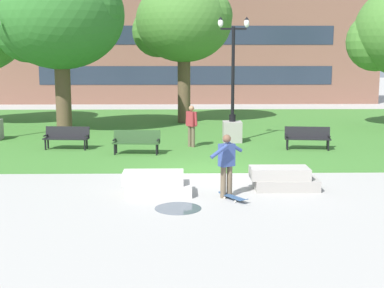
{
  "coord_description": "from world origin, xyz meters",
  "views": [
    {
      "loc": [
        -0.82,
        -16.86,
        3.81
      ],
      "look_at": [
        -0.54,
        -1.4,
        1.2
      ],
      "focal_mm": 50.0,
      "sensor_mm": 36.0,
      "label": 1
    }
  ],
  "objects_px": {
    "person_bystander_near_lawn": "(191,124)",
    "park_bench_far_left": "(137,141)",
    "park_bench_near_left": "(67,136)",
    "person_skateboarder": "(227,162)",
    "park_bench_near_right": "(307,137)",
    "concrete_block_left": "(283,179)",
    "skateboard": "(233,197)",
    "concrete_block_center": "(156,184)",
    "lamp_post_center": "(232,117)"
  },
  "relations": [
    {
      "from": "park_bench_near_left",
      "to": "person_bystander_near_lawn",
      "type": "distance_m",
      "value": 5.07
    },
    {
      "from": "park_bench_near_right",
      "to": "park_bench_far_left",
      "type": "bearing_deg",
      "value": -172.64
    },
    {
      "from": "park_bench_near_right",
      "to": "person_bystander_near_lawn",
      "type": "bearing_deg",
      "value": 171.82
    },
    {
      "from": "park_bench_near_right",
      "to": "skateboard",
      "type": "bearing_deg",
      "value": -116.38
    },
    {
      "from": "person_skateboarder",
      "to": "park_bench_near_left",
      "type": "xyz_separation_m",
      "value": [
        -5.83,
        7.4,
        -0.44
      ]
    },
    {
      "from": "park_bench_far_left",
      "to": "concrete_block_center",
      "type": "bearing_deg",
      "value": -80.14
    },
    {
      "from": "skateboard",
      "to": "park_bench_far_left",
      "type": "bearing_deg",
      "value": 115.19
    },
    {
      "from": "park_bench_near_right",
      "to": "person_bystander_near_lawn",
      "type": "relative_size",
      "value": 1.08
    },
    {
      "from": "concrete_block_center",
      "to": "park_bench_near_left",
      "type": "relative_size",
      "value": 1.03
    },
    {
      "from": "concrete_block_left",
      "to": "park_bench_far_left",
      "type": "xyz_separation_m",
      "value": [
        -4.61,
        5.47,
        0.23
      ]
    },
    {
      "from": "person_skateboarder",
      "to": "park_bench_far_left",
      "type": "xyz_separation_m",
      "value": [
        -2.93,
        6.29,
        -0.44
      ]
    },
    {
      "from": "skateboard",
      "to": "concrete_block_center",
      "type": "bearing_deg",
      "value": 163.92
    },
    {
      "from": "person_skateboarder",
      "to": "park_bench_far_left",
      "type": "relative_size",
      "value": 0.93
    },
    {
      "from": "park_bench_near_right",
      "to": "lamp_post_center",
      "type": "relative_size",
      "value": 0.35
    },
    {
      "from": "concrete_block_left",
      "to": "skateboard",
      "type": "height_order",
      "value": "concrete_block_left"
    },
    {
      "from": "person_skateboarder",
      "to": "park_bench_far_left",
      "type": "height_order",
      "value": "person_skateboarder"
    },
    {
      "from": "person_skateboarder",
      "to": "park_bench_near_right",
      "type": "distance_m",
      "value": 8.15
    },
    {
      "from": "person_skateboarder",
      "to": "concrete_block_left",
      "type": "bearing_deg",
      "value": 26.03
    },
    {
      "from": "park_bench_far_left",
      "to": "park_bench_near_left",
      "type": "bearing_deg",
      "value": 159.1
    },
    {
      "from": "skateboard",
      "to": "person_bystander_near_lawn",
      "type": "relative_size",
      "value": 0.56
    },
    {
      "from": "park_bench_far_left",
      "to": "concrete_block_left",
      "type": "bearing_deg",
      "value": -49.85
    },
    {
      "from": "concrete_block_left",
      "to": "park_bench_near_right",
      "type": "bearing_deg",
      "value": 71.12
    },
    {
      "from": "skateboard",
      "to": "park_bench_near_right",
      "type": "height_order",
      "value": "park_bench_near_right"
    },
    {
      "from": "concrete_block_left",
      "to": "park_bench_near_right",
      "type": "xyz_separation_m",
      "value": [
        2.17,
        6.35,
        0.23
      ]
    },
    {
      "from": "concrete_block_center",
      "to": "park_bench_near_right",
      "type": "xyz_separation_m",
      "value": [
        5.74,
        6.86,
        0.23
      ]
    },
    {
      "from": "concrete_block_center",
      "to": "skateboard",
      "type": "bearing_deg",
      "value": -16.08
    },
    {
      "from": "skateboard",
      "to": "park_bench_far_left",
      "type": "relative_size",
      "value": 0.52
    },
    {
      "from": "skateboard",
      "to": "park_bench_near_right",
      "type": "relative_size",
      "value": 0.52
    },
    {
      "from": "lamp_post_center",
      "to": "park_bench_near_left",
      "type": "bearing_deg",
      "value": -166.5
    },
    {
      "from": "concrete_block_center",
      "to": "concrete_block_left",
      "type": "height_order",
      "value": "same"
    },
    {
      "from": "concrete_block_left",
      "to": "person_skateboarder",
      "type": "xyz_separation_m",
      "value": [
        -1.68,
        -0.82,
        0.67
      ]
    },
    {
      "from": "park_bench_far_left",
      "to": "park_bench_near_right",
      "type": "bearing_deg",
      "value": 7.36
    },
    {
      "from": "concrete_block_left",
      "to": "person_bystander_near_lawn",
      "type": "bearing_deg",
      "value": 109.48
    },
    {
      "from": "skateboard",
      "to": "park_bench_near_right",
      "type": "distance_m",
      "value": 8.32
    },
    {
      "from": "park_bench_near_right",
      "to": "person_bystander_near_lawn",
      "type": "xyz_separation_m",
      "value": [
        -4.65,
        0.67,
        0.44
      ]
    },
    {
      "from": "concrete_block_left",
      "to": "park_bench_near_right",
      "type": "distance_m",
      "value": 6.71
    },
    {
      "from": "person_bystander_near_lawn",
      "to": "park_bench_far_left",
      "type": "bearing_deg",
      "value": -144.09
    },
    {
      "from": "park_bench_near_right",
      "to": "person_bystander_near_lawn",
      "type": "height_order",
      "value": "person_bystander_near_lawn"
    },
    {
      "from": "skateboard",
      "to": "park_bench_near_right",
      "type": "bearing_deg",
      "value": 63.62
    },
    {
      "from": "concrete_block_left",
      "to": "skateboard",
      "type": "bearing_deg",
      "value": -144.12
    },
    {
      "from": "person_bystander_near_lawn",
      "to": "person_skateboarder",
      "type": "bearing_deg",
      "value": -84.16
    },
    {
      "from": "person_skateboarder",
      "to": "lamp_post_center",
      "type": "distance_m",
      "value": 9.09
    },
    {
      "from": "park_bench_near_right",
      "to": "lamp_post_center",
      "type": "distance_m",
      "value": 3.46
    },
    {
      "from": "concrete_block_left",
      "to": "park_bench_near_left",
      "type": "height_order",
      "value": "park_bench_near_left"
    },
    {
      "from": "concrete_block_left",
      "to": "park_bench_far_left",
      "type": "height_order",
      "value": "park_bench_far_left"
    },
    {
      "from": "concrete_block_center",
      "to": "park_bench_far_left",
      "type": "xyz_separation_m",
      "value": [
        -1.04,
        5.98,
        0.23
      ]
    },
    {
      "from": "person_skateboarder",
      "to": "park_bench_near_right",
      "type": "xyz_separation_m",
      "value": [
        3.85,
        7.17,
        -0.44
      ]
    },
    {
      "from": "park_bench_far_left",
      "to": "person_skateboarder",
      "type": "bearing_deg",
      "value": -65.0
    },
    {
      "from": "park_bench_near_left",
      "to": "park_bench_near_right",
      "type": "height_order",
      "value": "same"
    },
    {
      "from": "person_bystander_near_lawn",
      "to": "concrete_block_left",
      "type": "bearing_deg",
      "value": -70.52
    }
  ]
}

